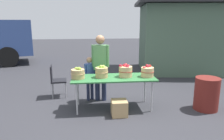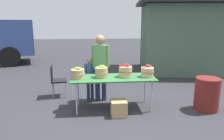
% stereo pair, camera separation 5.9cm
% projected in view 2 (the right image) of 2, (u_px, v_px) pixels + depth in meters
% --- Properties ---
extents(ground_plane, '(40.00, 40.00, 0.00)m').
position_uv_depth(ground_plane, '(113.00, 108.00, 5.07)').
color(ground_plane, '#2D2D33').
extents(market_table, '(1.90, 0.76, 0.75)m').
position_uv_depth(market_table, '(113.00, 79.00, 4.91)').
color(market_table, '#2D6B38').
rests_on(market_table, ground).
extents(apple_basket_green_0, '(0.32, 0.32, 0.26)m').
position_uv_depth(apple_basket_green_0, '(78.00, 73.00, 4.78)').
color(apple_basket_green_0, tan).
rests_on(apple_basket_green_0, market_table).
extents(apple_basket_green_1, '(0.30, 0.30, 0.29)m').
position_uv_depth(apple_basket_green_1, '(102.00, 72.00, 4.87)').
color(apple_basket_green_1, tan).
rests_on(apple_basket_green_1, market_table).
extents(apple_basket_red_0, '(0.32, 0.32, 0.30)m').
position_uv_depth(apple_basket_red_0, '(125.00, 71.00, 4.91)').
color(apple_basket_red_0, tan).
rests_on(apple_basket_red_0, market_table).
extents(apple_basket_red_1, '(0.31, 0.31, 0.27)m').
position_uv_depth(apple_basket_red_1, '(147.00, 72.00, 4.92)').
color(apple_basket_red_1, tan).
rests_on(apple_basket_red_1, market_table).
extents(vendor_adult, '(0.43, 0.28, 1.67)m').
position_uv_depth(vendor_adult, '(101.00, 63.00, 5.36)').
color(vendor_adult, '#262D4C').
rests_on(vendor_adult, ground).
extents(child_customer, '(0.27, 0.23, 1.12)m').
position_uv_depth(child_customer, '(90.00, 75.00, 5.46)').
color(child_customer, '#262D4C').
rests_on(child_customer, ground).
extents(food_kiosk, '(3.87, 3.36, 2.74)m').
position_uv_depth(food_kiosk, '(181.00, 37.00, 8.58)').
color(food_kiosk, '#47604C').
rests_on(food_kiosk, ground).
extents(folding_chair, '(0.44, 0.44, 0.86)m').
position_uv_depth(folding_chair, '(56.00, 78.00, 5.73)').
color(folding_chair, black).
rests_on(folding_chair, ground).
extents(trash_barrel, '(0.55, 0.55, 0.75)m').
position_uv_depth(trash_barrel, '(207.00, 94.00, 4.89)').
color(trash_barrel, maroon).
rests_on(trash_barrel, ground).
extents(produce_crate, '(0.34, 0.34, 0.34)m').
position_uv_depth(produce_crate, '(119.00, 108.00, 4.63)').
color(produce_crate, tan).
rests_on(produce_crate, ground).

